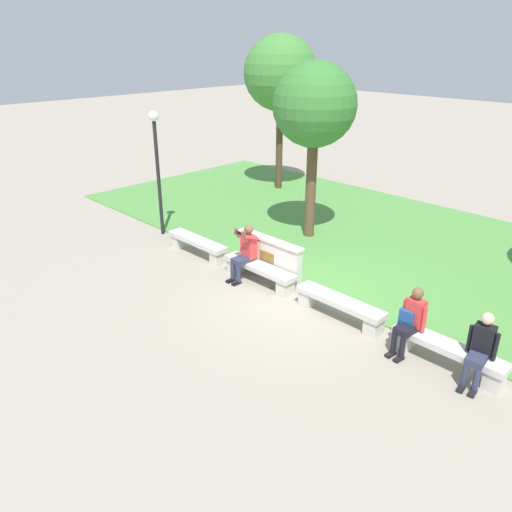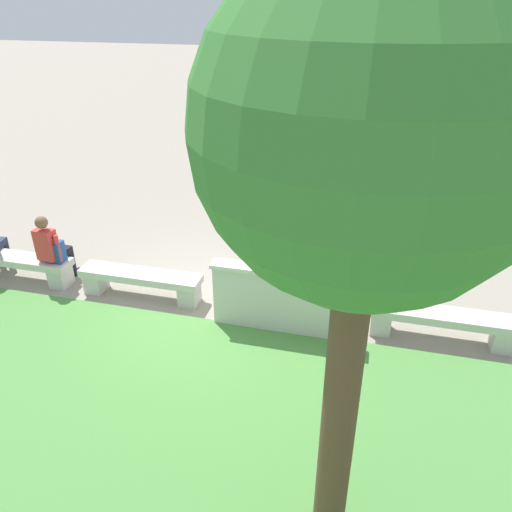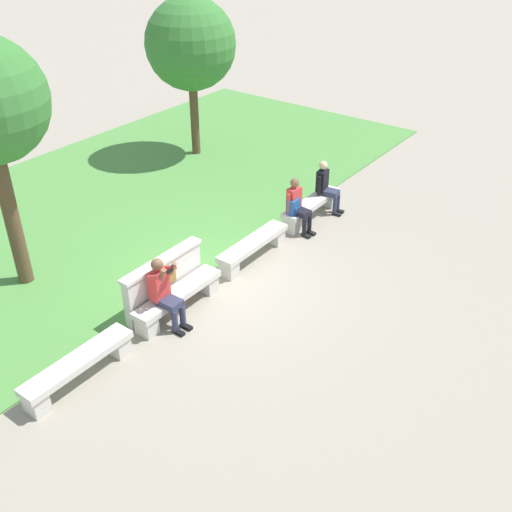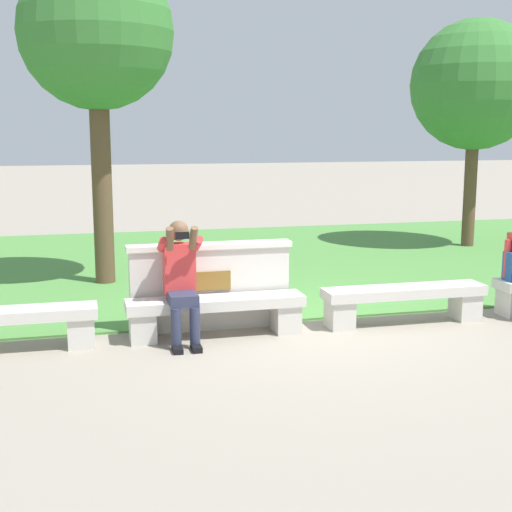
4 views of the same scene
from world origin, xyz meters
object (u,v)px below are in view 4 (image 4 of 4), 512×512
(bench_mid, at_px, (404,299))
(tree_left_background, at_px, (96,35))
(bench_main, at_px, (0,324))
(tree_right_background, at_px, (475,86))
(person_photographer, at_px, (181,276))
(bench_near, at_px, (216,310))

(bench_mid, bearing_deg, tree_left_background, 137.29)
(bench_main, relative_size, tree_right_background, 0.46)
(bench_mid, xyz_separation_m, person_photographer, (-2.68, -0.08, 0.43))
(bench_near, relative_size, bench_mid, 1.00)
(person_photographer, xyz_separation_m, tree_left_background, (-0.70, 3.20, 2.88))
(bench_near, bearing_deg, person_photographer, -168.94)
(bench_main, xyz_separation_m, bench_mid, (4.57, 0.00, 0.00))
(bench_mid, relative_size, tree_right_background, 0.46)
(bench_main, xyz_separation_m, tree_left_background, (1.19, 3.12, 3.31))
(bench_main, relative_size, tree_left_background, 0.42)
(bench_mid, bearing_deg, tree_right_background, 52.79)
(bench_main, distance_m, person_photographer, 1.94)
(bench_near, bearing_deg, bench_main, 180.00)
(bench_main, relative_size, bench_mid, 1.00)
(bench_mid, height_order, person_photographer, person_photographer)
(bench_main, height_order, bench_mid, same)
(bench_main, height_order, person_photographer, person_photographer)
(tree_right_background, bearing_deg, tree_left_background, -166.18)
(tree_left_background, bearing_deg, bench_main, -110.93)
(bench_main, relative_size, bench_near, 1.00)
(bench_main, bearing_deg, bench_mid, 0.00)
(bench_main, xyz_separation_m, bench_near, (2.29, 0.00, 0.00))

